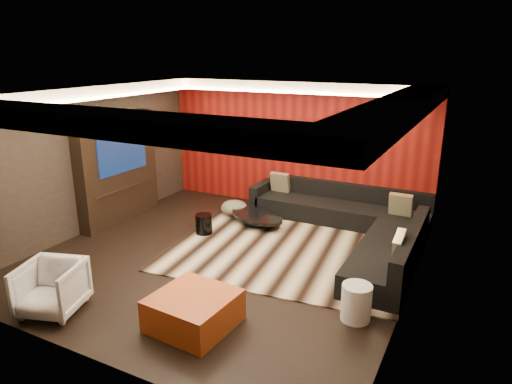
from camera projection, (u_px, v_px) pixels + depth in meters
The scene contains 26 objects.
floor at pixel (224, 258), 7.80m from camera, with size 6.00×6.00×0.02m, color black.
ceiling at pixel (221, 90), 6.96m from camera, with size 6.00×6.00×0.02m, color silver.
wall_back at pixel (294, 146), 9.94m from camera, with size 6.00×0.02×2.80m, color black.
wall_left at pixel (88, 159), 8.69m from camera, with size 0.02×6.00×2.80m, color black.
wall_right at pixel (416, 206), 6.06m from camera, with size 0.02×6.00×2.80m, color black.
red_feature_wall at pixel (294, 146), 9.90m from camera, with size 5.98×0.05×2.78m, color #6B0C0A.
soffit_back at pixel (290, 86), 9.29m from camera, with size 6.00×0.60×0.22m, color silver.
soffit_front at pixel (84, 121), 4.70m from camera, with size 6.00×0.60×0.22m, color silver.
soffit_left at pixel (92, 91), 8.18m from camera, with size 0.60×4.80×0.22m, color silver.
soffit_right at pixel (401, 107), 5.82m from camera, with size 0.60×4.80×0.22m, color silver.
cove_back at pixel (283, 92), 9.03m from camera, with size 4.80×0.08×0.04m, color #FFD899.
cove_front at pixel (109, 125), 5.02m from camera, with size 4.80×0.08×0.04m, color #FFD899.
cove_left at pixel (107, 97), 8.05m from camera, with size 0.08×4.80×0.04m, color #FFD899.
cove_right at pixel (374, 113), 5.99m from camera, with size 0.08×4.80×0.04m, color #FFD899.
tv_surround at pixel (118, 169), 9.22m from camera, with size 0.30×2.00×2.20m, color black.
tv_screen at pixel (122, 152), 9.05m from camera, with size 0.04×1.30×0.80m, color black.
tv_shelf at pixel (125, 189), 9.27m from camera, with size 0.04×1.60×0.04m, color black.
rug at pixel (286, 253), 7.95m from camera, with size 4.00×3.00×0.02m, color #C9B893.
coffee_table at pixel (257, 219), 9.20m from camera, with size 1.28×1.28×0.21m, color black.
drum_stool at pixel (204, 224), 8.73m from camera, with size 0.32×0.32×0.38m, color black.
striped_pouf at pixel (234, 208), 9.73m from camera, with size 0.57×0.57×0.31m, color beige.
white_side_table at pixel (356, 302), 5.93m from camera, with size 0.39×0.39×0.49m, color white.
orange_ottoman at pixel (194, 310), 5.81m from camera, with size 0.97×0.97×0.43m, color #A14314.
armchair at pixel (51, 288), 6.08m from camera, with size 0.75×0.77×0.70m, color silver.
sectional_sofa at pixel (355, 225), 8.54m from camera, with size 3.65×3.50×0.75m.
throw_pillows at pixel (352, 207), 8.42m from camera, with size 3.26×2.73×0.50m.
Camera 1 is at (3.73, -6.08, 3.38)m, focal length 32.00 mm.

